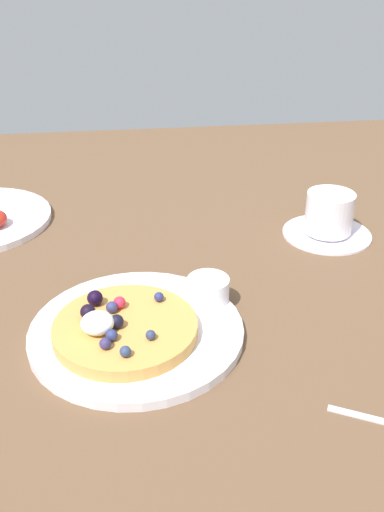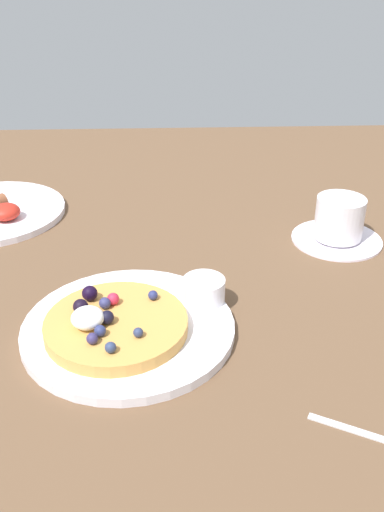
{
  "view_description": "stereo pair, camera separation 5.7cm",
  "coord_description": "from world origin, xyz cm",
  "px_view_note": "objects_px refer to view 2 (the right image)",
  "views": [
    {
      "loc": [
        -5.02,
        -65.33,
        40.69
      ],
      "look_at": [
        3.44,
        -0.43,
        4.0
      ],
      "focal_mm": 39.78,
      "sensor_mm": 36.0,
      "label": 1
    },
    {
      "loc": [
        0.62,
        -65.82,
        40.69
      ],
      "look_at": [
        3.44,
        -0.43,
        4.0
      ],
      "focal_mm": 39.78,
      "sensor_mm": 36.0,
      "label": 2
    }
  ],
  "objects_px": {
    "syrup_ramekin": "(204,290)",
    "coffee_cup": "(340,217)",
    "pancake_plate": "(129,328)",
    "coffee_saucer": "(337,238)"
  },
  "relations": [
    {
      "from": "syrup_ramekin",
      "to": "coffee_saucer",
      "type": "height_order",
      "value": "syrup_ramekin"
    },
    {
      "from": "coffee_cup",
      "to": "coffee_saucer",
      "type": "bearing_deg",
      "value": -125.67
    },
    {
      "from": "syrup_ramekin",
      "to": "coffee_cup",
      "type": "bearing_deg",
      "value": 38.9
    },
    {
      "from": "syrup_ramekin",
      "to": "coffee_cup",
      "type": "distance_m",
      "value": 0.28
    },
    {
      "from": "pancake_plate",
      "to": "coffee_cup",
      "type": "distance_m",
      "value": 0.38
    },
    {
      "from": "pancake_plate",
      "to": "coffee_saucer",
      "type": "xyz_separation_m",
      "value": [
        0.31,
        0.22,
        -0.0
      ]
    },
    {
      "from": "coffee_cup",
      "to": "syrup_ramekin",
      "type": "bearing_deg",
      "value": -141.1
    },
    {
      "from": "pancake_plate",
      "to": "coffee_saucer",
      "type": "bearing_deg",
      "value": 35.64
    },
    {
      "from": "syrup_ramekin",
      "to": "coffee_cup",
      "type": "xyz_separation_m",
      "value": [
        0.22,
        0.18,
        0.01
      ]
    },
    {
      "from": "coffee_saucer",
      "to": "coffee_cup",
      "type": "relative_size",
      "value": 1.46
    }
  ]
}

